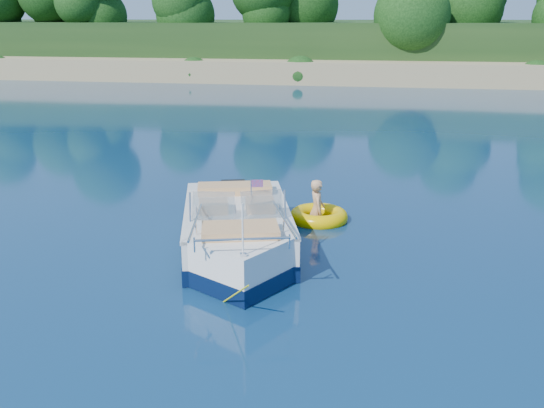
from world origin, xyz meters
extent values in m
plane|color=#0A2046|center=(0.00, 0.00, 0.00)|extent=(160.00, 160.00, 0.00)
cube|color=tan|center=(0.00, 38.00, 0.50)|extent=(170.00, 8.00, 2.00)
cube|color=black|center=(0.00, 65.00, 1.00)|extent=(170.00, 56.00, 6.00)
cylinder|color=black|center=(-18.00, 40.50, 3.10)|extent=(0.44, 0.44, 3.20)
cylinder|color=black|center=(0.00, 42.00, 3.30)|extent=(0.44, 0.44, 3.60)
cube|color=white|center=(-3.25, 4.28, 0.30)|extent=(2.92, 4.17, 1.05)
cube|color=white|center=(-2.78, 2.56, 0.30)|extent=(1.93, 1.93, 1.05)
cube|color=#081535|center=(-3.25, 4.28, 0.16)|extent=(2.96, 4.21, 0.30)
cube|color=#081535|center=(-2.78, 2.56, 0.16)|extent=(1.96, 1.96, 0.30)
cube|color=tan|center=(-3.33, 4.57, 0.60)|extent=(2.24, 2.97, 0.10)
cube|color=white|center=(-3.25, 4.28, 0.80)|extent=(2.96, 4.18, 0.06)
cube|color=black|center=(-3.80, 6.28, 0.35)|extent=(0.62, 0.48, 0.90)
cube|color=#8C9EA5|center=(-3.50, 3.49, 1.09)|extent=(0.81, 0.36, 0.48)
cube|color=#8C9EA5|center=(-2.64, 3.73, 1.09)|extent=(0.82, 0.55, 0.48)
cube|color=tan|center=(-3.62, 3.92, 0.83)|extent=(0.67, 0.67, 0.40)
cube|color=tan|center=(-2.76, 4.16, 0.83)|extent=(0.67, 0.67, 0.40)
cube|color=tan|center=(-3.52, 5.25, 0.83)|extent=(1.65, 0.94, 0.38)
cube|color=tan|center=(-2.83, 2.74, 0.81)|extent=(1.47, 1.07, 0.34)
cylinder|color=white|center=(-2.58, 1.83, 1.25)|extent=(0.03, 0.03, 0.85)
cube|color=red|center=(-2.72, 3.71, 1.49)|extent=(0.22, 0.07, 0.14)
cube|color=silver|center=(-2.57, 1.78, 0.86)|extent=(0.11, 0.08, 0.05)
cylinder|color=yellow|center=(-2.62, 1.40, 0.35)|extent=(0.64, 0.89, 0.76)
torus|color=#FFC500|center=(-1.80, 6.17, 0.09)|extent=(1.48, 1.48, 0.35)
torus|color=red|center=(-1.80, 6.17, 0.11)|extent=(1.22, 1.22, 0.12)
imported|color=tan|center=(-1.84, 6.11, 0.00)|extent=(0.55, 0.84, 1.52)
camera|label=1|loc=(-0.61, -6.81, 4.41)|focal=40.00mm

